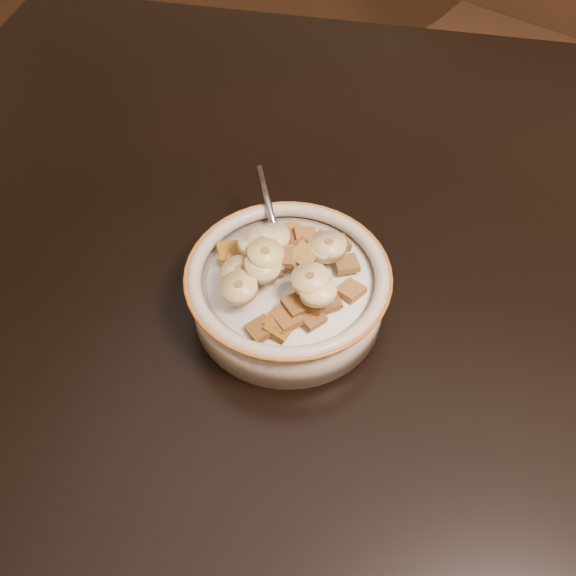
% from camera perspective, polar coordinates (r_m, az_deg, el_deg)
% --- Properties ---
extents(floor, '(4.00, 4.50, 0.10)m').
position_cam_1_polar(floor, '(1.35, 9.66, -21.52)').
color(floor, '#422816').
rests_on(floor, ground).
extents(table, '(1.43, 0.95, 0.04)m').
position_cam_1_polar(table, '(0.67, 18.37, 0.01)').
color(table, black).
rests_on(table, floor).
extents(chair, '(0.61, 0.61, 1.04)m').
position_cam_1_polar(chair, '(1.46, 20.41, 18.88)').
color(chair, '#382314').
rests_on(chair, floor).
extents(cereal_bowl, '(0.17, 0.17, 0.04)m').
position_cam_1_polar(cereal_bowl, '(0.58, 0.00, -0.59)').
color(cereal_bowl, beige).
rests_on(cereal_bowl, table).
extents(milk, '(0.14, 0.14, 0.00)m').
position_cam_1_polar(milk, '(0.56, 0.00, 0.74)').
color(milk, white).
rests_on(milk, cereal_bowl).
extents(spoon, '(0.05, 0.05, 0.01)m').
position_cam_1_polar(spoon, '(0.57, -0.62, 3.07)').
color(spoon, '#9FA3B7').
rests_on(spoon, cereal_bowl).
extents(cereal_square_0, '(0.03, 0.03, 0.01)m').
position_cam_1_polar(cereal_square_0, '(0.53, 2.03, -2.62)').
color(cereal_square_0, brown).
rests_on(cereal_square_0, milk).
extents(cereal_square_1, '(0.02, 0.02, 0.01)m').
position_cam_1_polar(cereal_square_1, '(0.54, -0.66, 2.79)').
color(cereal_square_1, brown).
rests_on(cereal_square_1, milk).
extents(cereal_square_2, '(0.03, 0.03, 0.01)m').
position_cam_1_polar(cereal_square_2, '(0.58, 0.67, 4.42)').
color(cereal_square_2, brown).
rests_on(cereal_square_2, milk).
extents(cereal_square_3, '(0.03, 0.03, 0.01)m').
position_cam_1_polar(cereal_square_3, '(0.52, -0.04, -2.74)').
color(cereal_square_3, brown).
rests_on(cereal_square_3, milk).
extents(cereal_square_4, '(0.02, 0.02, 0.01)m').
position_cam_1_polar(cereal_square_4, '(0.57, -5.15, 2.79)').
color(cereal_square_4, olive).
rests_on(cereal_square_4, milk).
extents(cereal_square_5, '(0.03, 0.03, 0.01)m').
position_cam_1_polar(cereal_square_5, '(0.56, -4.42, 1.67)').
color(cereal_square_5, brown).
rests_on(cereal_square_5, milk).
extents(cereal_square_6, '(0.03, 0.03, 0.01)m').
position_cam_1_polar(cereal_square_6, '(0.56, 5.23, 2.16)').
color(cereal_square_6, olive).
rests_on(cereal_square_6, milk).
extents(cereal_square_7, '(0.03, 0.03, 0.01)m').
position_cam_1_polar(cereal_square_7, '(0.54, -4.54, -0.21)').
color(cereal_square_7, '#935F30').
rests_on(cereal_square_7, milk).
extents(cereal_square_8, '(0.03, 0.03, 0.01)m').
position_cam_1_polar(cereal_square_8, '(0.53, 1.78, 0.22)').
color(cereal_square_8, brown).
rests_on(cereal_square_8, milk).
extents(cereal_square_9, '(0.03, 0.03, 0.01)m').
position_cam_1_polar(cereal_square_9, '(0.54, 3.54, -1.18)').
color(cereal_square_9, brown).
rests_on(cereal_square_9, milk).
extents(cereal_square_10, '(0.02, 0.02, 0.01)m').
position_cam_1_polar(cereal_square_10, '(0.56, -4.61, 2.02)').
color(cereal_square_10, brown).
rests_on(cereal_square_10, milk).
extents(cereal_square_11, '(0.03, 0.03, 0.01)m').
position_cam_1_polar(cereal_square_11, '(0.52, -2.45, -3.67)').
color(cereal_square_11, brown).
rests_on(cereal_square_11, milk).
extents(cereal_square_12, '(0.02, 0.02, 0.01)m').
position_cam_1_polar(cereal_square_12, '(0.56, -2.17, 3.44)').
color(cereal_square_12, brown).
rests_on(cereal_square_12, milk).
extents(cereal_square_13, '(0.03, 0.03, 0.01)m').
position_cam_1_polar(cereal_square_13, '(0.58, 4.42, 4.04)').
color(cereal_square_13, brown).
rests_on(cereal_square_13, milk).
extents(cereal_square_14, '(0.03, 0.03, 0.01)m').
position_cam_1_polar(cereal_square_14, '(0.56, 1.00, 3.25)').
color(cereal_square_14, brown).
rests_on(cereal_square_14, milk).
extents(cereal_square_15, '(0.02, 0.02, 0.01)m').
position_cam_1_polar(cereal_square_15, '(0.53, 2.11, -1.34)').
color(cereal_square_15, brown).
rests_on(cereal_square_15, milk).
extents(cereal_square_16, '(0.02, 0.02, 0.01)m').
position_cam_1_polar(cereal_square_16, '(0.58, 2.92, 4.19)').
color(cereal_square_16, brown).
rests_on(cereal_square_16, milk).
extents(cereal_square_17, '(0.03, 0.03, 0.01)m').
position_cam_1_polar(cereal_square_17, '(0.53, 0.78, -1.48)').
color(cereal_square_17, brown).
rests_on(cereal_square_17, milk).
extents(cereal_square_18, '(0.02, 0.02, 0.01)m').
position_cam_1_polar(cereal_square_18, '(0.55, 0.07, 2.87)').
color(cereal_square_18, olive).
rests_on(cereal_square_18, milk).
extents(cereal_square_19, '(0.03, 0.02, 0.01)m').
position_cam_1_polar(cereal_square_19, '(0.52, -0.81, -2.97)').
color(cereal_square_19, brown).
rests_on(cereal_square_19, milk).
extents(cereal_square_20, '(0.02, 0.02, 0.01)m').
position_cam_1_polar(cereal_square_20, '(0.54, -1.22, 2.41)').
color(cereal_square_20, brown).
rests_on(cereal_square_20, milk).
extents(cereal_square_21, '(0.03, 0.03, 0.01)m').
position_cam_1_polar(cereal_square_21, '(0.58, 1.56, 4.56)').
color(cereal_square_21, brown).
rests_on(cereal_square_21, milk).
extents(cereal_square_22, '(0.03, 0.03, 0.01)m').
position_cam_1_polar(cereal_square_22, '(0.58, -5.27, 3.31)').
color(cereal_square_22, '#9B691A').
rests_on(cereal_square_22, milk).
extents(cereal_square_23, '(0.03, 0.03, 0.01)m').
position_cam_1_polar(cereal_square_23, '(0.55, 5.59, -0.22)').
color(cereal_square_23, olive).
rests_on(cereal_square_23, milk).
extents(cereal_square_24, '(0.03, 0.02, 0.01)m').
position_cam_1_polar(cereal_square_24, '(0.52, -0.84, -3.59)').
color(cereal_square_24, brown).
rests_on(cereal_square_24, milk).
extents(cereal_square_25, '(0.02, 0.02, 0.01)m').
position_cam_1_polar(cereal_square_25, '(0.57, -4.76, 2.91)').
color(cereal_square_25, olive).
rests_on(cereal_square_25, milk).
extents(cereal_square_26, '(0.03, 0.03, 0.01)m').
position_cam_1_polar(cereal_square_26, '(0.59, 0.33, 5.06)').
color(cereal_square_26, olive).
rests_on(cereal_square_26, milk).
extents(cereal_square_27, '(0.02, 0.02, 0.01)m').
position_cam_1_polar(cereal_square_27, '(0.58, -1.00, 4.37)').
color(cereal_square_27, brown).
rests_on(cereal_square_27, milk).
extents(cereal_square_28, '(0.03, 0.03, 0.01)m').
position_cam_1_polar(cereal_square_28, '(0.58, 3.16, 4.17)').
color(cereal_square_28, '#9D561B').
rests_on(cereal_square_28, milk).
extents(cereal_square_29, '(0.03, 0.03, 0.01)m').
position_cam_1_polar(cereal_square_29, '(0.57, -4.41, 2.92)').
color(cereal_square_29, brown).
rests_on(cereal_square_29, milk).
extents(cereal_square_30, '(0.03, 0.03, 0.01)m').
position_cam_1_polar(cereal_square_30, '(0.55, 1.42, 2.90)').
color(cereal_square_30, olive).
rests_on(cereal_square_30, milk).
extents(cereal_square_31, '(0.03, 0.03, 0.01)m').
position_cam_1_polar(cereal_square_31, '(0.54, -1.59, 1.87)').
color(cereal_square_31, brown).
rests_on(cereal_square_31, milk).
extents(banana_slice_0, '(0.04, 0.04, 0.01)m').
position_cam_1_polar(banana_slice_0, '(0.53, -2.25, 1.94)').
color(banana_slice_0, tan).
rests_on(banana_slice_0, milk).
extents(banana_slice_1, '(0.04, 0.04, 0.01)m').
position_cam_1_polar(banana_slice_1, '(0.55, -2.38, 3.97)').
color(banana_slice_1, '#F9F0A4').
rests_on(banana_slice_1, milk).
extents(banana_slice_2, '(0.04, 0.04, 0.02)m').
position_cam_1_polar(banana_slice_2, '(0.52, 2.69, -0.25)').
color(banana_slice_2, beige).
rests_on(banana_slice_2, milk).
extents(banana_slice_3, '(0.04, 0.04, 0.01)m').
position_cam_1_polar(banana_slice_3, '(0.56, 3.34, 3.64)').
color(banana_slice_3, '#F3E489').
rests_on(banana_slice_3, milk).
extents(banana_slice_4, '(0.04, 0.04, 0.01)m').
position_cam_1_polar(banana_slice_4, '(0.56, 3.63, 3.78)').
color(banana_slice_4, '#E0C47C').
rests_on(banana_slice_4, milk).
extents(banana_slice_5, '(0.04, 0.04, 0.02)m').
position_cam_1_polar(banana_slice_5, '(0.52, 1.97, 0.78)').
color(banana_slice_5, '#F5E596').
rests_on(banana_slice_5, milk).
extents(banana_slice_6, '(0.04, 0.04, 0.01)m').
position_cam_1_polar(banana_slice_6, '(0.56, -1.40, 4.45)').
color(banana_slice_6, tan).
rests_on(banana_slice_6, milk).
extents(banana_slice_7, '(0.04, 0.04, 0.02)m').
position_cam_1_polar(banana_slice_7, '(0.54, -2.03, 3.00)').
color(banana_slice_7, '#D8C570').
rests_on(banana_slice_7, milk).
extents(banana_slice_8, '(0.04, 0.04, 0.01)m').
position_cam_1_polar(banana_slice_8, '(0.53, -4.38, 0.03)').
color(banana_slice_8, '#CBBA7E').
rests_on(banana_slice_8, milk).
extents(banana_slice_9, '(0.04, 0.04, 0.01)m').
position_cam_1_polar(banana_slice_9, '(0.54, -4.29, 1.42)').
color(banana_slice_9, '#D6C76E').
rests_on(banana_slice_9, milk).
extents(banana_slice_10, '(0.04, 0.04, 0.01)m').
position_cam_1_polar(banana_slice_10, '(0.55, -2.91, 3.93)').
color(banana_slice_10, beige).
rests_on(banana_slice_10, milk).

